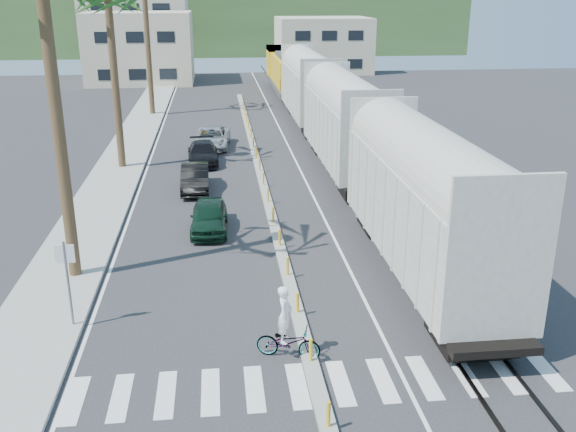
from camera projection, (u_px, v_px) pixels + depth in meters
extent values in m
plane|color=#28282B|center=(306.00, 347.00, 19.63)|extent=(140.00, 140.00, 0.00)
cube|color=gray|center=(125.00, 155.00, 42.14)|extent=(3.00, 90.00, 0.15)
cube|color=black|center=(311.00, 141.00, 46.32)|extent=(0.12, 100.00, 0.06)
cube|color=black|center=(331.00, 141.00, 46.47)|extent=(0.12, 100.00, 0.06)
cube|color=gray|center=(260.00, 172.00, 38.35)|extent=(0.45, 60.00, 0.15)
cylinder|color=gold|center=(328.00, 414.00, 15.72)|extent=(0.10, 0.10, 0.70)
cylinder|color=gold|center=(311.00, 350.00, 18.53)|extent=(0.10, 0.10, 0.70)
cylinder|color=gold|center=(298.00, 303.00, 21.34)|extent=(0.10, 0.10, 0.70)
cylinder|color=gold|center=(288.00, 266.00, 24.15)|extent=(0.10, 0.10, 0.70)
cylinder|color=gold|center=(280.00, 238.00, 26.96)|extent=(0.10, 0.10, 0.70)
cylinder|color=gold|center=(273.00, 214.00, 29.78)|extent=(0.10, 0.10, 0.70)
cylinder|color=gold|center=(268.00, 195.00, 32.59)|extent=(0.10, 0.10, 0.70)
cylinder|color=gold|center=(263.00, 179.00, 35.40)|extent=(0.10, 0.10, 0.70)
cylinder|color=gold|center=(260.00, 165.00, 38.21)|extent=(0.10, 0.10, 0.70)
cylinder|color=gold|center=(256.00, 153.00, 41.02)|extent=(0.10, 0.10, 0.70)
cylinder|color=gold|center=(253.00, 142.00, 43.83)|extent=(0.10, 0.10, 0.70)
cylinder|color=gold|center=(251.00, 133.00, 46.65)|extent=(0.10, 0.10, 0.70)
cylinder|color=gold|center=(249.00, 125.00, 49.46)|extent=(0.10, 0.10, 0.70)
cylinder|color=gold|center=(247.00, 118.00, 52.27)|extent=(0.10, 0.10, 0.70)
cylinder|color=gold|center=(245.00, 111.00, 55.08)|extent=(0.10, 0.10, 0.70)
cylinder|color=gold|center=(243.00, 106.00, 57.89)|extent=(0.10, 0.10, 0.70)
cube|color=silver|center=(316.00, 384.00, 17.75)|extent=(14.00, 2.20, 0.01)
cube|color=silver|center=(152.00, 156.00, 42.34)|extent=(0.12, 90.00, 0.01)
cube|color=silver|center=(291.00, 152.00, 43.33)|extent=(0.12, 90.00, 0.01)
cube|color=#A6A598|center=(424.00, 210.00, 23.51)|extent=(3.00, 12.88, 3.40)
cylinder|color=#A6A598|center=(428.00, 165.00, 22.94)|extent=(2.90, 12.58, 2.90)
cube|color=black|center=(420.00, 265.00, 24.24)|extent=(2.60, 12.88, 1.00)
cube|color=#A6A598|center=(345.00, 128.00, 37.57)|extent=(3.00, 12.88, 3.40)
cylinder|color=#A6A598|center=(346.00, 99.00, 37.00)|extent=(2.90, 12.58, 2.90)
cube|color=black|center=(344.00, 164.00, 38.30)|extent=(2.60, 12.88, 1.00)
cube|color=#A6A598|center=(308.00, 91.00, 51.63)|extent=(3.00, 12.88, 3.40)
cylinder|color=#A6A598|center=(309.00, 69.00, 51.06)|extent=(2.90, 12.58, 2.90)
cube|color=black|center=(308.00, 118.00, 52.36)|extent=(2.60, 12.88, 1.00)
cube|color=#4C4C4F|center=(287.00, 84.00, 67.17)|extent=(3.00, 17.00, 0.50)
cube|color=gold|center=(288.00, 70.00, 65.72)|extent=(2.70, 12.24, 2.60)
cube|color=gold|center=(281.00, 60.00, 71.97)|extent=(3.00, 3.74, 3.20)
cube|color=black|center=(287.00, 90.00, 67.37)|extent=(2.60, 13.60, 0.90)
cylinder|color=brown|center=(59.00, 135.00, 22.58)|extent=(0.44, 0.44, 11.00)
cylinder|color=brown|center=(115.00, 86.00, 37.71)|extent=(0.44, 0.44, 10.00)
cylinder|color=brown|center=(148.00, 44.00, 54.28)|extent=(0.44, 0.44, 12.00)
cylinder|color=slate|center=(69.00, 286.00, 20.24)|extent=(0.08, 0.08, 3.00)
cube|color=silver|center=(65.00, 254.00, 19.87)|extent=(0.60, 0.04, 0.60)
cube|color=#B5AC8F|center=(141.00, 48.00, 75.25)|extent=(12.00, 10.00, 8.00)
cube|color=#B5AC8F|center=(137.00, 31.00, 89.70)|extent=(14.00, 12.00, 10.00)
cube|color=#B5AC8F|center=(323.00, 45.00, 85.35)|extent=(12.00, 10.00, 7.00)
cube|color=#385628|center=(227.00, 17.00, 111.37)|extent=(80.00, 20.00, 12.00)
imported|color=black|center=(209.00, 216.00, 28.92)|extent=(1.86, 4.13, 1.37)
imported|color=black|center=(195.00, 178.00, 34.80)|extent=(1.56, 4.26, 1.40)
imported|color=black|center=(203.00, 153.00, 40.32)|extent=(2.19, 4.68, 1.32)
imported|color=#B8BBBD|center=(212.00, 138.00, 44.33)|extent=(3.18, 5.40, 1.39)
imported|color=#9EA0A5|center=(288.00, 342.00, 18.93)|extent=(1.84, 2.34, 1.01)
imported|color=white|center=(285.00, 314.00, 18.61)|extent=(0.90, 0.81, 1.76)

